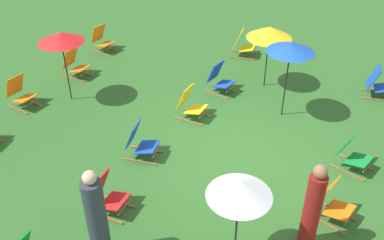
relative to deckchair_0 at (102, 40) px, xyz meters
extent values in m
plane|color=#2D6026|center=(-2.72, -5.90, -0.37)|extent=(40.00, 40.00, 0.00)
cube|color=olive|center=(-0.22, -0.03, -0.35)|extent=(0.12, 0.76, 0.04)
cube|color=olive|center=(0.21, -0.08, -0.35)|extent=(0.12, 0.76, 0.04)
cube|color=orange|center=(-0.02, -0.15, -0.10)|extent=(0.53, 0.48, 0.13)
cube|color=orange|center=(0.02, 0.15, 0.18)|extent=(0.50, 0.30, 0.57)
cylinder|color=olive|center=(-0.04, -0.35, -0.17)|extent=(0.44, 0.08, 0.03)
cube|color=olive|center=(-2.25, -8.08, -0.35)|extent=(0.21, 0.75, 0.04)
cube|color=olive|center=(-1.82, -8.18, -0.35)|extent=(0.21, 0.75, 0.04)
cube|color=#148C38|center=(-2.06, -8.23, -0.10)|extent=(0.57, 0.53, 0.13)
cube|color=#148C38|center=(-1.99, -7.94, 0.18)|extent=(0.52, 0.35, 0.57)
cylinder|color=olive|center=(-2.10, -8.42, -0.17)|extent=(0.43, 0.13, 0.03)
cube|color=olive|center=(1.04, -8.15, -0.35)|extent=(0.22, 0.75, 0.04)
cube|color=olive|center=(1.46, -8.04, -0.35)|extent=(0.22, 0.75, 0.04)
cube|color=#1947B7|center=(1.28, -8.19, -0.10)|extent=(0.57, 0.54, 0.13)
cube|color=#1947B7|center=(1.20, -7.90, 0.18)|extent=(0.53, 0.36, 0.57)
cube|color=olive|center=(-1.92, -0.45, -0.35)|extent=(0.05, 0.76, 0.04)
cube|color=olive|center=(-1.48, -0.44, -0.35)|extent=(0.05, 0.76, 0.04)
cube|color=orange|center=(-1.70, -0.55, -0.10)|extent=(0.49, 0.44, 0.13)
cube|color=orange|center=(-1.70, -0.25, 0.18)|extent=(0.48, 0.25, 0.57)
cylinder|color=olive|center=(-1.69, -0.75, -0.17)|extent=(0.44, 0.03, 0.03)
cube|color=olive|center=(1.57, -4.10, -0.35)|extent=(0.20, 0.75, 0.04)
cube|color=olive|center=(2.00, -4.00, -0.35)|extent=(0.20, 0.75, 0.04)
cube|color=yellow|center=(1.81, -4.15, -0.10)|extent=(0.56, 0.53, 0.13)
cube|color=yellow|center=(1.74, -3.85, 0.18)|extent=(0.52, 0.35, 0.57)
cylinder|color=olive|center=(1.85, -4.34, -0.17)|extent=(0.44, 0.12, 0.03)
cube|color=olive|center=(-4.01, -4.14, -0.35)|extent=(0.21, 0.75, 0.04)
cube|color=olive|center=(-3.59, -4.04, -0.35)|extent=(0.21, 0.75, 0.04)
cube|color=#1947B7|center=(-3.78, -4.19, -0.10)|extent=(0.57, 0.53, 0.13)
cube|color=#1947B7|center=(-3.85, -3.90, 0.18)|extent=(0.52, 0.35, 0.57)
cylinder|color=olive|center=(-3.73, -4.38, -0.17)|extent=(0.43, 0.13, 0.03)
cube|color=olive|center=(-3.80, -0.29, -0.35)|extent=(0.08, 0.76, 0.04)
cube|color=olive|center=(-3.36, -0.32, -0.35)|extent=(0.08, 0.76, 0.04)
cube|color=orange|center=(-3.59, -0.40, -0.10)|extent=(0.51, 0.46, 0.13)
cube|color=orange|center=(-3.57, -0.10, 0.18)|extent=(0.49, 0.28, 0.57)
cylinder|color=olive|center=(-3.60, -0.60, -0.17)|extent=(0.44, 0.06, 0.03)
cube|color=olive|center=(-0.74, -4.35, -0.35)|extent=(0.15, 0.76, 0.04)
cube|color=olive|center=(-0.30, -4.41, -0.35)|extent=(0.15, 0.76, 0.04)
cube|color=#1947B7|center=(-0.54, -4.48, -0.10)|extent=(0.54, 0.50, 0.13)
cube|color=#1947B7|center=(-0.49, -4.18, 0.18)|extent=(0.51, 0.32, 0.57)
cylinder|color=olive|center=(-0.57, -4.68, -0.17)|extent=(0.44, 0.09, 0.03)
cube|color=olive|center=(-2.19, -4.30, -0.35)|extent=(0.04, 0.76, 0.04)
cube|color=olive|center=(-1.75, -4.30, -0.35)|extent=(0.04, 0.76, 0.04)
cube|color=yellow|center=(-1.97, -4.40, -0.10)|extent=(0.48, 0.43, 0.13)
cube|color=yellow|center=(-1.97, -4.10, 0.18)|extent=(0.48, 0.25, 0.57)
cylinder|color=olive|center=(-1.97, -4.60, -0.17)|extent=(0.44, 0.03, 0.03)
cube|color=olive|center=(-5.63, -4.47, -0.35)|extent=(0.09, 0.76, 0.04)
cube|color=olive|center=(-5.19, -4.44, -0.35)|extent=(0.09, 0.76, 0.04)
cube|color=red|center=(-5.40, -4.56, -0.10)|extent=(0.51, 0.47, 0.13)
cube|color=red|center=(-5.43, -4.26, 0.18)|extent=(0.50, 0.28, 0.57)
cylinder|color=olive|center=(-5.39, -4.76, -0.17)|extent=(0.44, 0.06, 0.03)
cube|color=olive|center=(-3.86, -8.07, -0.35)|extent=(0.18, 0.75, 0.04)
cube|color=olive|center=(-3.43, -8.15, -0.35)|extent=(0.18, 0.75, 0.04)
cube|color=orange|center=(-3.66, -8.21, -0.10)|extent=(0.55, 0.52, 0.13)
cube|color=orange|center=(-3.60, -7.92, 0.18)|extent=(0.52, 0.33, 0.57)
cylinder|color=olive|center=(-3.70, -8.41, -0.17)|extent=(0.44, 0.11, 0.03)
cylinder|color=black|center=(-2.74, -1.12, 0.55)|extent=(0.03, 0.03, 1.83)
cone|color=red|center=(-2.74, -1.12, 1.36)|extent=(1.11, 1.11, 0.25)
cylinder|color=black|center=(0.36, -5.27, 0.47)|extent=(0.03, 0.03, 1.67)
cone|color=yellow|center=(0.36, -5.27, 1.18)|extent=(1.18, 1.18, 0.30)
cylinder|color=black|center=(-0.80, -6.17, 0.57)|extent=(0.03, 0.03, 1.88)
cone|color=#194CB2|center=(-0.80, -6.17, 1.43)|extent=(1.10, 1.10, 0.20)
cylinder|color=black|center=(-5.35, -6.93, 0.49)|extent=(0.03, 0.03, 1.72)
cone|color=white|center=(-5.35, -6.93, 1.24)|extent=(0.99, 0.99, 0.28)
cylinder|color=#333847|center=(-6.30, -4.96, 0.44)|extent=(0.43, 0.43, 1.61)
sphere|color=beige|center=(-6.30, -4.96, 1.34)|extent=(0.22, 0.22, 0.22)
cylinder|color=maroon|center=(-4.45, -7.85, 0.39)|extent=(0.34, 0.34, 1.52)
sphere|color=#936647|center=(-4.45, -7.85, 1.25)|extent=(0.22, 0.22, 0.22)
camera|label=1|loc=(-9.74, -8.55, 5.60)|focal=40.78mm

